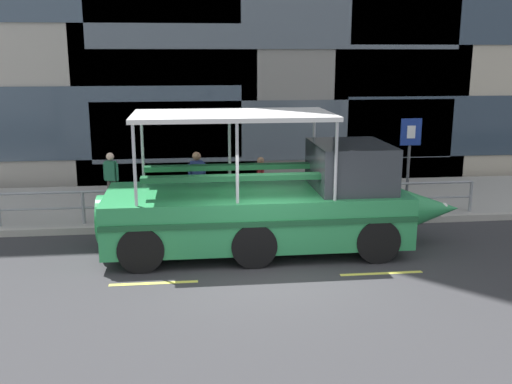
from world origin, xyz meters
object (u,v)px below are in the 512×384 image
parking_sign (410,148)px  duck_tour_boat (276,205)px  pedestrian_mid_right (197,176)px  pedestrian_near_bow (369,174)px  pedestrian_near_stern (111,175)px  pedestrian_mid_left (261,177)px

parking_sign → duck_tour_boat: size_ratio=0.30×
pedestrian_mid_right → duck_tour_boat: bearing=-57.4°
pedestrian_near_bow → pedestrian_near_stern: 7.50m
parking_sign → pedestrian_mid_left: size_ratio=1.73×
pedestrian_mid_left → pedestrian_near_stern: size_ratio=0.93×
parking_sign → pedestrian_near_bow: 1.37m
duck_tour_boat → pedestrian_near_bow: (3.21, 3.05, 0.05)m
pedestrian_mid_left → pedestrian_near_stern: (-4.28, 0.56, 0.07)m
pedestrian_near_stern → pedestrian_near_bow: bearing=-4.8°
duck_tour_boat → pedestrian_near_bow: duck_tour_boat is taller
pedestrian_near_bow → pedestrian_mid_right: bearing=-177.5°
pedestrian_near_bow → pedestrian_near_stern: pedestrian_near_stern is taller
parking_sign → pedestrian_near_bow: parking_sign is taller
pedestrian_near_bow → pedestrian_mid_left: 3.20m
parking_sign → pedestrian_mid_left: parking_sign is taller
parking_sign → pedestrian_mid_left: bearing=173.8°
duck_tour_boat → pedestrian_mid_right: bearing=122.6°
parking_sign → pedestrian_near_bow: bearing=158.9°
pedestrian_mid_right → pedestrian_near_stern: bearing=161.0°
parking_sign → pedestrian_near_stern: (-8.50, 1.02, -0.79)m
pedestrian_near_stern → parking_sign: bearing=-6.9°
duck_tour_boat → pedestrian_near_stern: duck_tour_boat is taller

